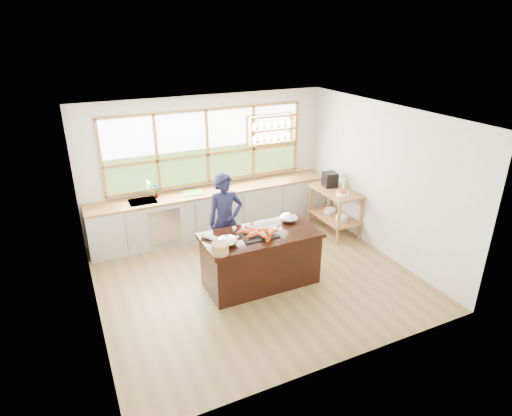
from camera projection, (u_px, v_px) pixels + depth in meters
ground_plane at (255, 277)px, 7.20m from camera, size 5.00×5.00×0.00m
room_shell at (243, 169)px, 6.94m from camera, size 5.02×4.52×2.71m
back_counter at (214, 211)px, 8.63m from camera, size 4.90×0.63×0.90m
right_shelf_unit at (335, 204)px, 8.56m from camera, size 0.62×1.10×0.90m
island at (261, 259)px, 6.85m from camera, size 1.85×0.90×0.90m
cook at (225, 221)px, 7.25m from camera, size 0.64×0.44×1.68m
potted_plant at (156, 191)px, 8.01m from camera, size 0.18×0.15×0.29m
cutting_board at (193, 193)px, 8.29m from camera, size 0.46×0.38×0.01m
espresso_machine at (330, 179)px, 8.59m from camera, size 0.30×0.31×0.29m
wine_bottle at (344, 185)px, 8.27m from camera, size 0.08×0.08×0.29m
fruit_bowl at (343, 193)px, 8.19m from camera, size 0.24×0.24×0.11m
slate_board at (258, 235)px, 6.62m from camera, size 0.56×0.41×0.02m
lobster_pile at (258, 232)px, 6.59m from camera, size 0.55×0.48×0.08m
mixing_bowl_left at (227, 241)px, 6.32m from camera, size 0.31×0.31×0.15m
mixing_bowl_right at (289, 218)px, 7.07m from camera, size 0.31×0.31×0.15m
wine_glass at (279, 227)px, 6.52m from camera, size 0.08×0.08×0.22m
wicker_basket at (220, 249)px, 6.07m from camera, size 0.25×0.25×0.16m
parchment_roll at (210, 237)px, 6.49m from camera, size 0.22×0.30×0.08m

